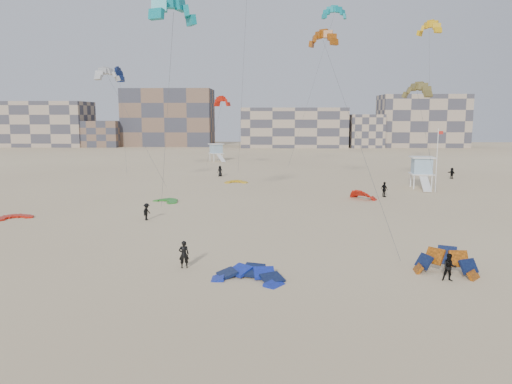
{
  "coord_description": "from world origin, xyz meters",
  "views": [
    {
      "loc": [
        3.99,
        -26.85,
        9.57
      ],
      "look_at": [
        2.78,
        6.0,
        4.54
      ],
      "focal_mm": 35.0,
      "sensor_mm": 36.0,
      "label": 1
    }
  ],
  "objects_px": {
    "kite_ground_blue": "(248,280)",
    "kite_ground_orange": "(445,274)",
    "kitesurfer_main": "(184,254)",
    "lifeguard_tower_near": "(422,173)"
  },
  "relations": [
    {
      "from": "kite_ground_blue",
      "to": "kite_ground_orange",
      "type": "relative_size",
      "value": 1.13
    },
    {
      "from": "kite_ground_blue",
      "to": "lifeguard_tower_near",
      "type": "distance_m",
      "value": 44.06
    },
    {
      "from": "kite_ground_orange",
      "to": "kitesurfer_main",
      "type": "xyz_separation_m",
      "value": [
        -16.18,
        0.7,
        0.89
      ]
    },
    {
      "from": "kite_ground_orange",
      "to": "kitesurfer_main",
      "type": "bearing_deg",
      "value": -159.85
    },
    {
      "from": "kite_ground_blue",
      "to": "kitesurfer_main",
      "type": "height_order",
      "value": "kitesurfer_main"
    },
    {
      "from": "kitesurfer_main",
      "to": "kite_ground_orange",
      "type": "bearing_deg",
      "value": 162.67
    },
    {
      "from": "kite_ground_blue",
      "to": "kite_ground_orange",
      "type": "height_order",
      "value": "kite_ground_orange"
    },
    {
      "from": "kite_ground_blue",
      "to": "lifeguard_tower_near",
      "type": "xyz_separation_m",
      "value": [
        21.15,
        38.59,
        2.09
      ]
    },
    {
      "from": "kite_ground_blue",
      "to": "kitesurfer_main",
      "type": "relative_size",
      "value": 2.42
    },
    {
      "from": "kite_ground_orange",
      "to": "kitesurfer_main",
      "type": "relative_size",
      "value": 2.14
    }
  ]
}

